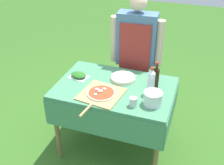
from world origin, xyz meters
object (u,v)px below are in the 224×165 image
pizza_on_peel (101,94)px  mixing_tub (153,98)px  plate_stack (123,78)px  person_cook (136,52)px  prep_table (115,95)px  herb_container (79,75)px  oil_bottle (156,78)px  sauce_jar (133,102)px  water_bottle (151,81)px

pizza_on_peel → mixing_tub: mixing_tub is taller
plate_stack → person_cook: bearing=87.3°
prep_table → mixing_tub: mixing_tub is taller
prep_table → mixing_tub: 0.47m
prep_table → herb_container: bearing=173.9°
pizza_on_peel → herb_container: size_ratio=2.71×
pizza_on_peel → oil_bottle: bearing=39.7°
sauce_jar → prep_table: bearing=135.7°
herb_container → mixing_tub: bearing=-14.3°
oil_bottle → plate_stack: bearing=171.0°
pizza_on_peel → herb_container: (-0.33, 0.23, 0.01)m
plate_stack → prep_table: bearing=-103.2°
person_cook → sauce_jar: size_ratio=18.80×
pizza_on_peel → water_bottle: (0.43, 0.19, 0.12)m
prep_table → plate_stack: plate_stack is taller
person_cook → water_bottle: (0.30, -0.58, 0.00)m
water_bottle → plate_stack: (-0.32, 0.15, -0.11)m
pizza_on_peel → herb_container: herb_container is taller
oil_bottle → water_bottle: bearing=-103.7°
pizza_on_peel → herb_container: bearing=153.0°
oil_bottle → herb_container: oil_bottle is taller
person_cook → plate_stack: size_ratio=6.15×
oil_bottle → water_bottle: size_ratio=1.03×
prep_table → sauce_jar: bearing=-44.3°
person_cook → pizza_on_peel: size_ratio=2.67×
herb_container → oil_bottle: bearing=4.1°
prep_table → pizza_on_peel: pizza_on_peel is taller
prep_table → pizza_on_peel: (-0.08, -0.19, 0.12)m
oil_bottle → herb_container: size_ratio=1.31×
oil_bottle → pizza_on_peel: bearing=-147.8°
pizza_on_peel → oil_bottle: (0.45, 0.29, 0.10)m
mixing_tub → sauce_jar: (-0.16, -0.08, -0.02)m
pizza_on_peel → sauce_jar: (0.33, -0.06, 0.02)m
plate_stack → sauce_jar: 0.46m
water_bottle → plate_stack: bearing=154.0°
water_bottle → person_cook: bearing=117.3°
prep_table → mixing_tub: size_ratio=6.96×
pizza_on_peel → plate_stack: pizza_on_peel is taller
water_bottle → prep_table: bearing=179.9°
prep_table → pizza_on_peel: bearing=-112.5°
person_cook → herb_container: (-0.47, -0.53, -0.10)m
herb_container → water_bottle: bearing=-3.3°
prep_table → person_cook: bearing=84.5°
pizza_on_peel → sauce_jar: bearing=-3.0°
person_cook → sauce_jar: 0.85m
herb_container → sauce_jar: 0.73m
person_cook → oil_bottle: person_cook is taller
oil_bottle → mixing_tub: oil_bottle is taller
person_cook → prep_table: bearing=81.1°
herb_container → plate_stack: 0.46m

